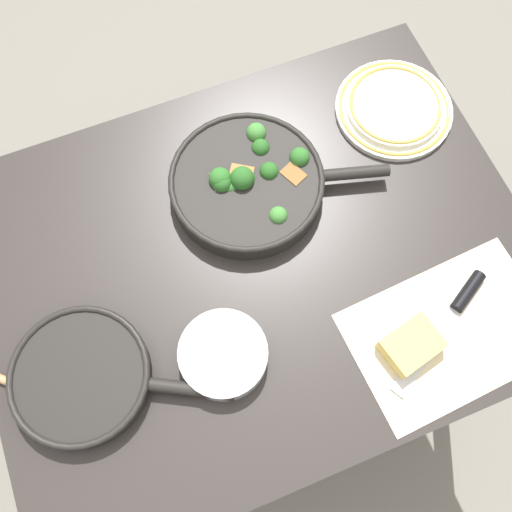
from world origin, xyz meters
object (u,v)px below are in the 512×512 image
at_px(dinner_plate_stack, 394,107).
at_px(prep_bowl_steel, 223,355).
at_px(cheese_block, 411,345).
at_px(skillet_eggs, 83,377).
at_px(wooden_spoon, 5,379).
at_px(skillet_broccoli, 249,183).
at_px(grater_knife, 452,315).

distance_m(dinner_plate_stack, prep_bowl_steel, 0.62).
distance_m(cheese_block, dinner_plate_stack, 0.50).
distance_m(skillet_eggs, wooden_spoon, 0.14).
relative_size(skillet_broccoli, wooden_spoon, 1.37).
xyz_separation_m(cheese_block, dinner_plate_stack, (-0.20, -0.46, -0.01)).
relative_size(skillet_broccoli, grater_knife, 1.67).
xyz_separation_m(cheese_block, prep_bowl_steel, (0.31, -0.11, 0.00)).
height_order(grater_knife, dinner_plate_stack, dinner_plate_stack).
bearing_deg(grater_knife, cheese_block, -15.62).
xyz_separation_m(grater_knife, dinner_plate_stack, (-0.10, -0.43, 0.00)).
distance_m(grater_knife, dinner_plate_stack, 0.45).
xyz_separation_m(wooden_spoon, dinner_plate_stack, (-0.88, -0.25, 0.01)).
height_order(cheese_block, dinner_plate_stack, cheese_block).
xyz_separation_m(skillet_broccoli, prep_bowl_steel, (0.16, 0.29, -0.01)).
relative_size(skillet_eggs, wooden_spoon, 1.18).
relative_size(grater_knife, cheese_block, 2.27).
bearing_deg(wooden_spoon, cheese_block, 25.61).
height_order(dinner_plate_stack, prep_bowl_steel, prep_bowl_steel).
bearing_deg(skillet_eggs, prep_bowl_steel, 15.64).
relative_size(skillet_eggs, dinner_plate_stack, 1.48).
bearing_deg(skillet_eggs, skillet_broccoli, 59.24).
xyz_separation_m(grater_knife, cheese_block, (0.10, 0.02, 0.01)).
bearing_deg(dinner_plate_stack, skillet_broccoli, 9.56).
relative_size(wooden_spoon, prep_bowl_steel, 1.96).
height_order(skillet_eggs, grater_knife, skillet_eggs).
distance_m(wooden_spoon, prep_bowl_steel, 0.38).
bearing_deg(cheese_block, skillet_broccoli, -69.51).
bearing_deg(prep_bowl_steel, dinner_plate_stack, -145.52).
bearing_deg(grater_knife, dinner_plate_stack, -132.71).
height_order(skillet_broccoli, dinner_plate_stack, skillet_broccoli).
relative_size(grater_knife, dinner_plate_stack, 1.03).
bearing_deg(skillet_eggs, cheese_block, 12.02).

